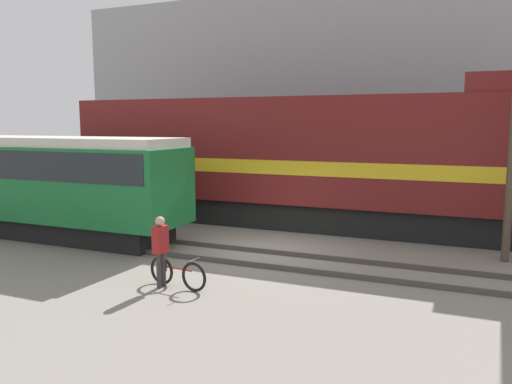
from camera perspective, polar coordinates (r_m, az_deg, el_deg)
name	(u,v)px	position (r m, az deg, el deg)	size (l,w,h in m)	color
ground_plane	(265,251)	(15.33, 0.98, -6.72)	(120.00, 120.00, 0.00)	gray
track_near	(251,257)	(14.40, -0.55, -7.40)	(60.00, 1.50, 0.14)	#47423D
track_far	(304,224)	(19.05, 5.54, -3.64)	(60.00, 1.51, 0.14)	#47423D
building_backdrop	(357,98)	(27.64, 11.48, 10.47)	(30.02, 6.00, 10.37)	#99999E
freight_locomotive	(297,159)	(18.81, 4.74, 3.74)	(17.63, 3.04, 5.38)	black
streetcar	(48,180)	(18.33, -22.70, 1.27)	(10.02, 2.54, 3.41)	black
bicycle	(177,273)	(12.04, -8.97, -9.17)	(1.68, 0.47, 0.76)	black
person	(160,244)	(12.00, -10.86, -5.90)	(0.28, 0.39, 1.70)	#333333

